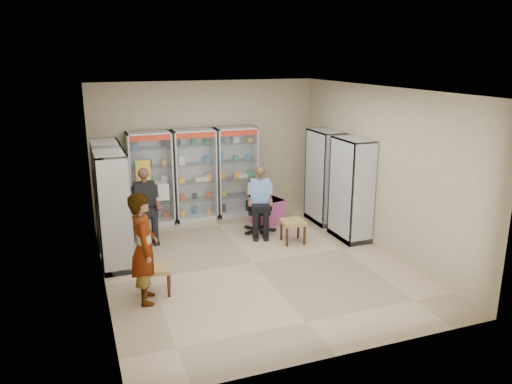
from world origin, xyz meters
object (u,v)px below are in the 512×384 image
object	(u,v)px
cabinet_back_right	(236,172)
cabinet_right_near	(351,190)
office_chair	(259,208)
cabinet_back_left	(151,179)
standing_man	(144,248)
wooden_chair	(145,214)
seated_shopkeeper	(260,202)
cabinet_right_far	(325,177)
woven_stool_b	(157,279)
pink_trunk	(268,212)
cabinet_left_far	(109,194)
woven_stool_a	(293,231)
cabinet_back_mid	(195,175)
cabinet_left_near	(114,211)

from	to	relation	value
cabinet_back_right	cabinet_right_near	distance (m)	2.76
cabinet_back_right	office_chair	xyz separation A→B (m)	(0.07, -1.28, -0.49)
cabinet_back_left	standing_man	size ratio (longest dim) A/B	1.20
wooden_chair	standing_man	xyz separation A→B (m)	(-0.40, -2.76, 0.36)
seated_shopkeeper	cabinet_right_far	bearing A→B (deg)	25.63
cabinet_right_near	woven_stool_b	distance (m)	4.19
cabinet_back_right	standing_man	distance (m)	4.32
wooden_chair	office_chair	bearing A→B (deg)	-13.90
cabinet_right_far	seated_shopkeeper	bearing A→B (deg)	97.29
cabinet_right_near	pink_trunk	bearing A→B (deg)	41.18
pink_trunk	standing_man	bearing A→B (deg)	-138.53
cabinet_left_far	woven_stool_a	bearing A→B (deg)	71.22
cabinet_back_right	cabinet_right_far	xyz separation A→B (m)	(1.63, -1.13, 0.00)
cabinet_back_left	woven_stool_a	xyz separation A→B (m)	(2.38, -2.05, -0.78)
standing_man	woven_stool_b	bearing A→B (deg)	-36.59
woven_stool_a	cabinet_left_far	bearing A→B (deg)	161.22
cabinet_right_far	woven_stool_b	world-z (taller)	cabinet_right_far
cabinet_right_far	cabinet_left_far	size ratio (longest dim) A/B	1.00
office_chair	cabinet_back_mid	bearing A→B (deg)	146.90
cabinet_left_far	wooden_chair	distance (m)	0.89
wooden_chair	office_chair	world-z (taller)	office_chair
cabinet_right_near	standing_man	distance (m)	4.37
cabinet_right_near	seated_shopkeeper	xyz separation A→B (m)	(-1.56, 0.90, -0.35)
cabinet_right_far	cabinet_right_near	bearing A→B (deg)	-180.00
cabinet_right_near	wooden_chair	size ratio (longest dim) A/B	2.13
cabinet_back_mid	cabinet_back_right	distance (m)	0.95
cabinet_back_right	woven_stool_b	size ratio (longest dim) A/B	4.66
cabinet_back_mid	cabinet_right_far	size ratio (longest dim) A/B	1.00
cabinet_right_near	office_chair	xyz separation A→B (m)	(-1.56, 0.95, -0.49)
cabinet_back_right	pink_trunk	bearing A→B (deg)	-63.46
woven_stool_a	standing_man	world-z (taller)	standing_man
cabinet_left_near	seated_shopkeeper	size ratio (longest dim) A/B	1.53
cabinet_back_left	cabinet_left_far	size ratio (longest dim) A/B	1.00
cabinet_back_right	cabinet_left_far	world-z (taller)	same
wooden_chair	standing_man	world-z (taller)	standing_man
cabinet_right_near	standing_man	bearing A→B (deg)	106.72
cabinet_back_mid	office_chair	size ratio (longest dim) A/B	1.95
seated_shopkeeper	cabinet_left_far	bearing A→B (deg)	-169.50
cabinet_back_right	woven_stool_a	bearing A→B (deg)	-76.91
pink_trunk	woven_stool_a	bearing A→B (deg)	-87.56
cabinet_right_far	standing_man	world-z (taller)	cabinet_right_far
office_chair	cabinet_back_right	bearing A→B (deg)	111.48
cabinet_back_right	cabinet_right_near	world-z (taller)	same
office_chair	woven_stool_b	size ratio (longest dim) A/B	2.39
cabinet_back_right	seated_shopkeeper	size ratio (longest dim) A/B	1.53
cabinet_back_left	pink_trunk	world-z (taller)	cabinet_back_left
cabinet_left_near	woven_stool_b	xyz separation A→B (m)	(0.48, -1.25, -0.79)
cabinet_back_left	pink_trunk	size ratio (longest dim) A/B	3.56
woven_stool_b	cabinet_left_near	bearing A→B (deg)	110.96
cabinet_back_right	woven_stool_b	world-z (taller)	cabinet_back_right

